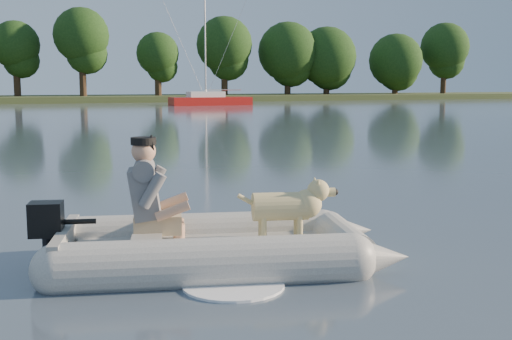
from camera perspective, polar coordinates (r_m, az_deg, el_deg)
name	(u,v)px	position (r m, az deg, el deg)	size (l,w,h in m)	color
water	(296,272)	(6.74, 3.60, -9.03)	(160.00, 160.00, 0.00)	#505F6C
shore_bank	(44,100)	(67.96, -18.35, 5.97)	(160.00, 12.00, 0.70)	#47512D
treeline	(135,49)	(68.06, -10.68, 10.54)	(91.50, 7.35, 9.27)	#332316
dinghy	(218,207)	(6.86, -3.42, -3.26)	(5.01, 3.61, 1.47)	gray
man	(147,189)	(6.86, -9.70, -1.72)	(0.77, 0.66, 1.15)	slate
dog	(280,211)	(7.02, 2.19, -3.69)	(0.99, 0.35, 0.66)	tan
outboard_motor	(47,240)	(7.01, -18.08, -5.93)	(0.44, 0.31, 0.84)	black
sailboat	(210,100)	(55.50, -4.13, 6.20)	(7.03, 2.27, 9.59)	#A31612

